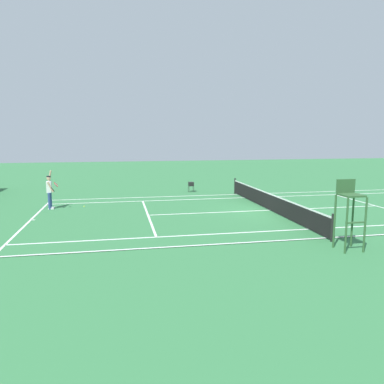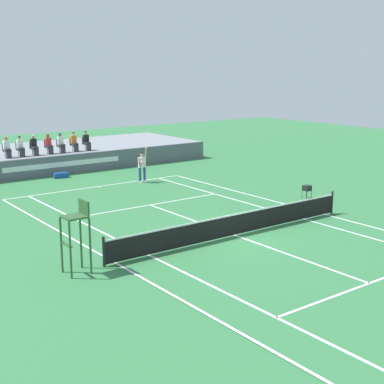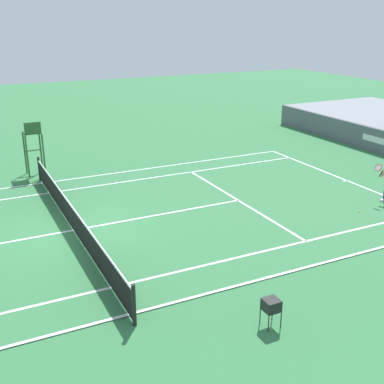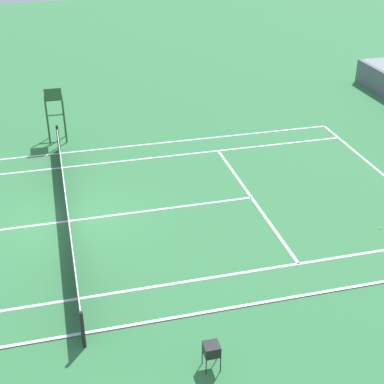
{
  "view_description": "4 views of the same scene",
  "coord_description": "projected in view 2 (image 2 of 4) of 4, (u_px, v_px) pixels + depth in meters",
  "views": [
    {
      "loc": [
        -18.15,
        7.75,
        3.94
      ],
      "look_at": [
        0.8,
        4.01,
        1.0
      ],
      "focal_mm": 34.75,
      "sensor_mm": 36.0,
      "label": 1
    },
    {
      "loc": [
        -14.3,
        -16.21,
        6.64
      ],
      "look_at": [
        0.8,
        4.01,
        1.0
      ],
      "focal_mm": 52.0,
      "sensor_mm": 36.0,
      "label": 2
    },
    {
      "loc": [
        15.26,
        -3.12,
        6.74
      ],
      "look_at": [
        0.8,
        4.01,
        1.0
      ],
      "focal_mm": 46.31,
      "sensor_mm": 36.0,
      "label": 3
    },
    {
      "loc": [
        16.57,
        -0.04,
        9.94
      ],
      "look_at": [
        0.8,
        4.01,
        1.0
      ],
      "focal_mm": 53.37,
      "sensor_mm": 36.0,
      "label": 4
    }
  ],
  "objects": [
    {
      "name": "spectator_seated_0",
      "position": [
        7.0,
        148.0,
        34.07
      ],
      "size": [
        0.44,
        0.6,
        1.26
      ],
      "color": "#474C56",
      "rests_on": "bleacher_platform"
    },
    {
      "name": "tennis_ball",
      "position": [
        163.0,
        186.0,
        31.81
      ],
      "size": [
        0.07,
        0.07,
        0.07
      ],
      "primitive_type": "sphere",
      "color": "#D1E533",
      "rests_on": "ground"
    },
    {
      "name": "spectator_seated_2",
      "position": [
        34.0,
        146.0,
        35.08
      ],
      "size": [
        0.44,
        0.6,
        1.26
      ],
      "color": "#474C56",
      "rests_on": "bleacher_platform"
    },
    {
      "name": "net",
      "position": [
        236.0,
        224.0,
        22.36
      ],
      "size": [
        11.98,
        0.1,
        1.07
      ],
      "color": "black",
      "rests_on": "ground"
    },
    {
      "name": "spectator_seated_4",
      "position": [
        61.0,
        143.0,
        36.13
      ],
      "size": [
        0.44,
        0.6,
        1.26
      ],
      "color": "#474C56",
      "rests_on": "bleacher_platform"
    },
    {
      "name": "tennis_player",
      "position": [
        142.0,
        166.0,
        32.77
      ],
      "size": [
        0.76,
        0.63,
        2.08
      ],
      "color": "navy",
      "rests_on": "ground"
    },
    {
      "name": "spectator_seated_6",
      "position": [
        87.0,
        141.0,
        37.2
      ],
      "size": [
        0.44,
        0.6,
        1.26
      ],
      "color": "#474C56",
      "rests_on": "bleacher_platform"
    },
    {
      "name": "equipment_bag",
      "position": [
        61.0,
        175.0,
        34.35
      ],
      "size": [
        0.93,
        0.41,
        0.32
      ],
      "color": "#194799",
      "rests_on": "ground"
    },
    {
      "name": "spectator_seated_3",
      "position": [
        49.0,
        144.0,
        35.65
      ],
      "size": [
        0.44,
        0.6,
        1.26
      ],
      "color": "#474C56",
      "rests_on": "bleacher_platform"
    },
    {
      "name": "spectator_seated_5",
      "position": [
        74.0,
        142.0,
        36.68
      ],
      "size": [
        0.44,
        0.6,
        1.26
      ],
      "color": "#474C56",
      "rests_on": "bleacher_platform"
    },
    {
      "name": "bleacher_platform",
      "position": [
        40.0,
        157.0,
        38.43
      ],
      "size": [
        22.45,
        7.58,
        1.24
      ],
      "primitive_type": "cube",
      "color": "gray",
      "rests_on": "ground"
    },
    {
      "name": "ball_hopper",
      "position": [
        307.0,
        188.0,
        28.82
      ],
      "size": [
        0.36,
        0.36,
        0.7
      ],
      "color": "black",
      "rests_on": "ground"
    },
    {
      "name": "umpire_chair",
      "position": [
        77.0,
        228.0,
        18.12
      ],
      "size": [
        0.77,
        0.77,
        2.44
      ],
      "color": "#2D562D",
      "rests_on": "ground"
    },
    {
      "name": "ground_plane",
      "position": [
        235.0,
        236.0,
        22.48
      ],
      "size": [
        80.0,
        80.0,
        0.0
      ],
      "primitive_type": "plane",
      "color": "#337542"
    },
    {
      "name": "barrier_wall",
      "position": [
        63.0,
        165.0,
        35.37
      ],
      "size": [
        22.45,
        0.25,
        1.24
      ],
      "color": "#565B66",
      "rests_on": "ground"
    },
    {
      "name": "court",
      "position": [
        235.0,
        236.0,
        22.47
      ],
      "size": [
        11.08,
        23.88,
        0.03
      ],
      "color": "#337542",
      "rests_on": "ground"
    },
    {
      "name": "spectator_seated_1",
      "position": [
        20.0,
        147.0,
        34.56
      ],
      "size": [
        0.44,
        0.6,
        1.26
      ],
      "color": "#474C56",
      "rests_on": "bleacher_platform"
    }
  ]
}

